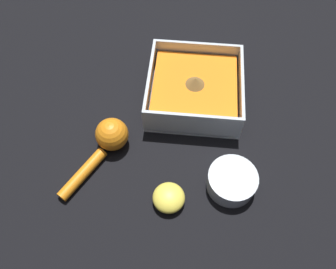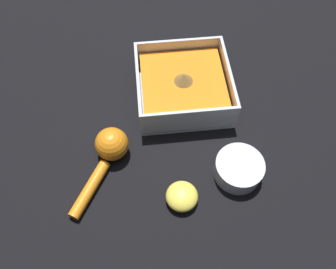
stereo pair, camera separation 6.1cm
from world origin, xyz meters
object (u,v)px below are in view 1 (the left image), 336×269
object	(u,v)px
square_dish	(194,90)
spice_bowl	(232,181)
lemon_squeezer	(107,141)
lemon_half	(169,198)

from	to	relation	value
square_dish	spice_bowl	size ratio (longest dim) A/B	2.14
spice_bowl	lemon_squeezer	bearing A→B (deg)	166.63
square_dish	lemon_squeezer	xyz separation A→B (m)	(-0.16, -0.14, 0.00)
spice_bowl	lemon_squeezer	size ratio (longest dim) A/B	0.55
spice_bowl	lemon_half	xyz separation A→B (m)	(-0.11, -0.04, -0.00)
square_dish	lemon_squeezer	size ratio (longest dim) A/B	1.17
spice_bowl	lemon_squeezer	distance (m)	0.24
square_dish	spice_bowl	bearing A→B (deg)	-68.03
lemon_squeezer	lemon_half	distance (m)	0.16
square_dish	spice_bowl	distance (m)	0.21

